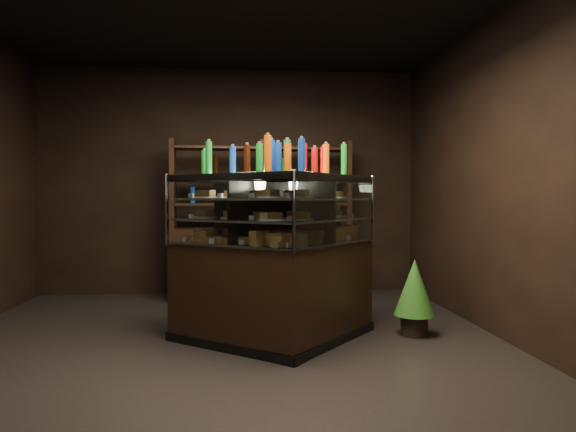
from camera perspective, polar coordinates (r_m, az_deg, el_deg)
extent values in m
plane|color=black|center=(4.64, -7.13, -14.00)|extent=(5.00, 5.00, 0.00)
cube|color=black|center=(6.97, -6.46, 3.81)|extent=(5.00, 0.02, 3.00)
cube|color=black|center=(1.98, -9.89, 8.41)|extent=(5.00, 0.02, 3.00)
cube|color=black|center=(5.04, 22.59, 4.37)|extent=(0.02, 5.00, 3.00)
cube|color=black|center=(4.65, 1.95, -8.45)|extent=(1.37, 1.44, 0.87)
cube|color=black|center=(4.74, 1.94, -13.15)|extent=(1.41, 1.49, 0.08)
cube|color=black|center=(4.58, 1.96, 4.20)|extent=(1.37, 1.44, 0.06)
cube|color=silver|center=(4.59, 1.95, -2.98)|extent=(1.29, 1.37, 0.02)
cube|color=silver|center=(4.58, 1.96, -0.43)|extent=(1.29, 1.37, 0.02)
cube|color=silver|center=(4.57, 1.96, 1.88)|extent=(1.29, 1.37, 0.02)
cube|color=white|center=(4.40, 5.69, 0.67)|extent=(0.87, 1.02, 0.61)
cylinder|color=silver|center=(4.99, 9.36, 0.81)|extent=(0.03, 0.03, 0.63)
cylinder|color=silver|center=(3.84, 0.67, 0.49)|extent=(0.03, 0.03, 0.63)
cube|color=black|center=(4.56, -4.30, -8.65)|extent=(1.46, 1.34, 0.87)
cube|color=black|center=(4.65, -4.29, -13.43)|extent=(1.50, 1.38, 0.08)
cube|color=black|center=(4.49, -4.33, 4.24)|extent=(1.46, 1.34, 0.06)
cube|color=silver|center=(4.50, -4.31, -3.08)|extent=(1.39, 1.26, 0.02)
cube|color=silver|center=(4.49, -4.32, -0.48)|extent=(1.39, 1.26, 0.02)
cube|color=silver|center=(4.49, -4.33, 1.87)|extent=(1.39, 1.26, 0.02)
cube|color=white|center=(4.22, -7.11, 0.61)|extent=(1.06, 0.82, 0.61)
cylinder|color=silver|center=(3.84, 0.67, 0.49)|extent=(0.03, 0.03, 0.63)
cylinder|color=silver|center=(4.68, -13.33, 0.70)|extent=(0.03, 0.03, 0.63)
cube|color=#D0814A|center=(4.11, -1.93, -3.03)|extent=(0.19, 0.20, 0.06)
cube|color=#D0814A|center=(4.24, -0.63, -2.87)|extent=(0.19, 0.20, 0.06)
cube|color=#D0814A|center=(4.37, 0.60, -2.73)|extent=(0.19, 0.20, 0.06)
cube|color=#D0814A|center=(4.50, 1.75, -2.59)|extent=(0.19, 0.20, 0.06)
cube|color=#D0814A|center=(4.64, 2.84, -2.46)|extent=(0.19, 0.20, 0.06)
cube|color=#D0814A|center=(4.77, 3.87, -2.33)|extent=(0.19, 0.20, 0.06)
cube|color=#D0814A|center=(4.91, 4.84, -2.22)|extent=(0.19, 0.20, 0.06)
cube|color=#D0814A|center=(5.05, 5.75, -2.10)|extent=(0.19, 0.20, 0.06)
cylinder|color=white|center=(4.16, -1.86, -0.43)|extent=(0.24, 0.24, 0.02)
cube|color=#D0814A|center=(4.16, -1.86, 0.05)|extent=(0.17, 0.18, 0.05)
cylinder|color=white|center=(4.44, 0.76, -0.28)|extent=(0.24, 0.24, 0.02)
cube|color=#D0814A|center=(4.44, 0.76, 0.17)|extent=(0.17, 0.18, 0.05)
cylinder|color=white|center=(4.72, 3.08, -0.14)|extent=(0.24, 0.24, 0.02)
cube|color=#D0814A|center=(4.72, 3.08, 0.28)|extent=(0.17, 0.18, 0.05)
cylinder|color=white|center=(5.01, 5.13, -0.02)|extent=(0.24, 0.24, 0.02)
cube|color=#D0814A|center=(5.01, 5.13, 0.37)|extent=(0.17, 0.18, 0.05)
cylinder|color=white|center=(4.16, -1.86, 2.11)|extent=(0.24, 0.24, 0.02)
cube|color=#D0814A|center=(4.16, -1.86, 2.58)|extent=(0.17, 0.18, 0.05)
cylinder|color=white|center=(4.43, 0.77, 2.10)|extent=(0.24, 0.24, 0.02)
cube|color=#D0814A|center=(4.43, 0.77, 2.55)|extent=(0.17, 0.18, 0.05)
cylinder|color=white|center=(4.72, 3.08, 2.09)|extent=(0.24, 0.24, 0.02)
cube|color=#D0814A|center=(4.72, 3.08, 2.51)|extent=(0.17, 0.18, 0.05)
cylinder|color=white|center=(5.00, 5.14, 2.08)|extent=(0.24, 0.24, 0.02)
cube|color=#D0814A|center=(5.00, 5.14, 2.48)|extent=(0.17, 0.18, 0.05)
cube|color=#D0814A|center=(4.83, -9.87, -2.31)|extent=(0.20, 0.18, 0.06)
cube|color=#D0814A|center=(4.72, -8.44, -2.40)|extent=(0.20, 0.18, 0.06)
cube|color=#D0814A|center=(4.62, -6.94, -2.49)|extent=(0.20, 0.18, 0.06)
cube|color=#D0814A|center=(4.52, -5.38, -2.58)|extent=(0.20, 0.18, 0.06)
cube|color=#D0814A|center=(4.43, -3.75, -2.67)|extent=(0.20, 0.18, 0.06)
cube|color=#D0814A|center=(4.33, -2.04, -2.77)|extent=(0.20, 0.18, 0.06)
cube|color=#D0814A|center=(4.25, -0.26, -2.87)|extent=(0.20, 0.18, 0.06)
cube|color=#D0814A|center=(4.16, 1.59, -2.97)|extent=(0.20, 0.18, 0.06)
cylinder|color=white|center=(4.81, -9.15, -0.12)|extent=(0.24, 0.24, 0.02)
cube|color=#D0814A|center=(4.81, -9.15, 0.29)|extent=(0.19, 0.17, 0.05)
cylinder|color=white|center=(4.59, -6.01, -0.21)|extent=(0.24, 0.24, 0.02)
cube|color=#D0814A|center=(4.59, -6.01, 0.22)|extent=(0.19, 0.17, 0.05)
cylinder|color=white|center=(4.39, -2.56, -0.30)|extent=(0.24, 0.24, 0.02)
cube|color=#D0814A|center=(4.39, -2.56, 0.15)|extent=(0.19, 0.17, 0.05)
cylinder|color=white|center=(4.21, 1.20, -0.40)|extent=(0.24, 0.24, 0.02)
cube|color=#D0814A|center=(4.21, 1.20, 0.07)|extent=(0.19, 0.17, 0.05)
cylinder|color=white|center=(4.81, -9.16, 2.07)|extent=(0.24, 0.24, 0.02)
cube|color=#D0814A|center=(4.81, -9.17, 2.48)|extent=(0.19, 0.17, 0.05)
cylinder|color=white|center=(4.59, -6.01, 2.09)|extent=(0.24, 0.24, 0.02)
cube|color=#D0814A|center=(4.59, -6.02, 2.52)|extent=(0.19, 0.17, 0.05)
cylinder|color=white|center=(4.39, -2.56, 2.10)|extent=(0.24, 0.24, 0.02)
cube|color=#D0814A|center=(4.39, -2.56, 2.55)|extent=(0.19, 0.17, 0.05)
cylinder|color=white|center=(4.20, 1.20, 2.11)|extent=(0.24, 0.24, 0.02)
cube|color=#D0814A|center=(4.20, 1.20, 2.58)|extent=(0.19, 0.17, 0.05)
cylinder|color=#D8590A|center=(4.13, -2.32, 6.80)|extent=(0.06, 0.06, 0.28)
cylinder|color=silver|center=(4.15, -2.32, 8.86)|extent=(0.03, 0.03, 0.02)
cylinder|color=silver|center=(4.26, -1.00, 6.65)|extent=(0.06, 0.06, 0.28)
cylinder|color=silver|center=(4.27, -1.00, 8.66)|extent=(0.03, 0.03, 0.02)
cylinder|color=yellow|center=(4.39, 0.24, 6.52)|extent=(0.06, 0.06, 0.28)
cylinder|color=silver|center=(4.40, 0.24, 8.46)|extent=(0.03, 0.03, 0.02)
cylinder|color=#147223|center=(4.52, 1.41, 6.38)|extent=(0.06, 0.06, 0.28)
cylinder|color=silver|center=(4.53, 1.41, 8.27)|extent=(0.03, 0.03, 0.02)
cylinder|color=#B20C0A|center=(4.65, 2.51, 6.26)|extent=(0.06, 0.06, 0.28)
cylinder|color=silver|center=(4.67, 2.51, 8.09)|extent=(0.03, 0.03, 0.02)
cylinder|color=black|center=(4.79, 3.55, 6.14)|extent=(0.06, 0.06, 0.28)
cylinder|color=silver|center=(4.80, 3.55, 7.92)|extent=(0.03, 0.03, 0.02)
cylinder|color=#0F38B2|center=(4.92, 4.53, 6.02)|extent=(0.06, 0.06, 0.28)
cylinder|color=silver|center=(4.94, 4.53, 7.76)|extent=(0.03, 0.03, 0.02)
cylinder|color=#D8590A|center=(5.06, 5.45, 5.91)|extent=(0.06, 0.06, 0.28)
cylinder|color=silver|center=(5.07, 5.46, 7.60)|extent=(0.03, 0.03, 0.02)
cylinder|color=#D8590A|center=(4.85, -9.66, 6.06)|extent=(0.06, 0.06, 0.28)
cylinder|color=silver|center=(4.87, -9.67, 7.82)|extent=(0.03, 0.03, 0.02)
cylinder|color=silver|center=(4.75, -8.22, 6.15)|extent=(0.06, 0.06, 0.28)
cylinder|color=silver|center=(4.76, -8.23, 7.95)|extent=(0.03, 0.03, 0.02)
cylinder|color=yellow|center=(4.65, -6.72, 6.25)|extent=(0.06, 0.06, 0.28)
cylinder|color=silver|center=(4.66, -6.73, 8.09)|extent=(0.03, 0.03, 0.02)
cylinder|color=#147223|center=(4.55, -5.15, 6.35)|extent=(0.06, 0.06, 0.28)
cylinder|color=silver|center=(4.56, -5.16, 8.23)|extent=(0.03, 0.03, 0.02)
cylinder|color=#B20C0A|center=(4.45, -3.51, 6.45)|extent=(0.06, 0.06, 0.28)
cylinder|color=silver|center=(4.47, -3.52, 8.37)|extent=(0.03, 0.03, 0.02)
cylinder|color=black|center=(4.36, -1.80, 6.54)|extent=(0.06, 0.06, 0.28)
cylinder|color=silver|center=(4.38, -1.80, 8.50)|extent=(0.03, 0.03, 0.02)
cylinder|color=#0F38B2|center=(4.27, -0.02, 6.64)|extent=(0.06, 0.06, 0.28)
cylinder|color=silver|center=(4.29, -0.02, 8.64)|extent=(0.03, 0.03, 0.02)
cylinder|color=#D8590A|center=(4.19, 1.83, 6.73)|extent=(0.06, 0.06, 0.28)
cylinder|color=silver|center=(4.21, 1.84, 8.77)|extent=(0.03, 0.03, 0.02)
cylinder|color=black|center=(5.03, 13.85, -11.68)|extent=(0.25, 0.25, 0.19)
cone|color=#195618|center=(4.95, 13.88, -7.68)|extent=(0.38, 0.38, 0.52)
cone|color=#195618|center=(4.93, 13.90, -5.70)|extent=(0.29, 0.29, 0.37)
cube|color=black|center=(6.57, -2.94, -5.25)|extent=(2.28, 0.53, 0.90)
cube|color=black|center=(6.52, -12.66, 3.46)|extent=(0.08, 0.38, 1.10)
cube|color=black|center=(6.52, -2.96, 3.51)|extent=(0.08, 0.38, 1.10)
cube|color=black|center=(6.70, 6.47, 3.46)|extent=(0.08, 0.38, 1.10)
cube|color=black|center=(6.52, -2.96, 1.31)|extent=(2.23, 0.48, 0.03)
cube|color=black|center=(6.52, -2.96, 4.39)|extent=(2.23, 0.48, 0.03)
cube|color=black|center=(6.54, -2.97, 7.45)|extent=(2.23, 0.48, 0.03)
cylinder|color=#D8590A|center=(6.50, -10.53, 2.38)|extent=(0.06, 0.06, 0.22)
cylinder|color=silver|center=(6.49, -8.00, 2.39)|extent=(0.06, 0.06, 0.22)
cylinder|color=yellow|center=(6.50, -5.48, 2.40)|extent=(0.06, 0.06, 0.22)
cylinder|color=#147223|center=(6.52, -2.96, 2.41)|extent=(0.06, 0.06, 0.22)
cylinder|color=#B20C0A|center=(6.55, -0.46, 2.41)|extent=(0.06, 0.06, 0.22)
cylinder|color=black|center=(6.59, 2.02, 2.41)|extent=(0.06, 0.06, 0.22)
cylinder|color=#0F38B2|center=(6.64, 4.45, 2.40)|extent=(0.06, 0.06, 0.22)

